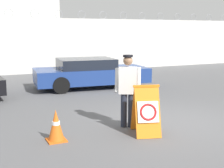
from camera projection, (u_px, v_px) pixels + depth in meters
name	position (u px, v px, depth m)	size (l,w,h in m)	color
ground_plane	(175.00, 122.00, 8.11)	(90.00, 90.00, 0.00)	#5B5B5E
perimeter_wall	(60.00, 45.00, 17.85)	(36.00, 0.30, 3.51)	silver
barricade_sign	(146.00, 110.00, 7.09)	(0.76, 0.88, 1.15)	orange
security_guard	(128.00, 87.00, 7.57)	(0.59, 0.59, 1.78)	#232838
traffic_cone_mid	(56.00, 126.00, 6.69)	(0.40, 0.40, 0.69)	orange
parked_car_rear_sedan	(90.00, 73.00, 13.00)	(4.80, 2.38, 1.22)	black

